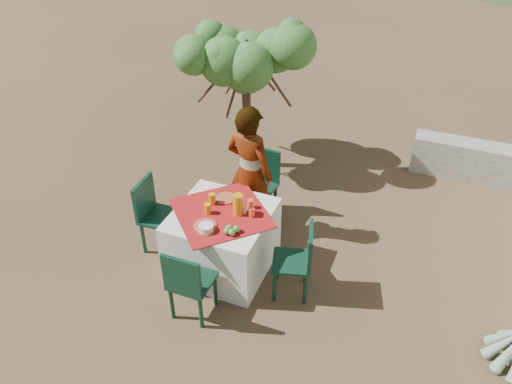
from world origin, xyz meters
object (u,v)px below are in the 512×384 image
table (223,240)px  juice_pitcher (238,204)px  person (250,173)px  chair_far (260,181)px  chair_right (299,258)px  chair_left (154,212)px  shrub_tree (252,66)px  chair_near (188,282)px

table → juice_pitcher: bearing=17.4°
table → person: 0.86m
chair_far → chair_right: bearing=-47.0°
chair_left → shrub_tree: (0.33, 2.18, 1.03)m
chair_near → person: bearing=-90.8°
chair_far → chair_left: bearing=-125.9°
chair_right → chair_far: bearing=-157.9°
table → chair_far: chair_far is taller
chair_far → shrub_tree: (-0.58, 1.14, 1.02)m
chair_right → shrub_tree: shrub_tree is taller
chair_far → person: bearing=-84.4°
chair_far → chair_left: (-0.91, -1.04, -0.01)m
table → chair_left: chair_left is taller
juice_pitcher → chair_right: bearing=-10.1°
chair_left → shrub_tree: bearing=-11.4°
chair_right → juice_pitcher: bearing=-115.9°
table → shrub_tree: shrub_tree is taller
chair_far → chair_near: chair_far is taller
chair_right → juice_pitcher: 0.85m
chair_far → chair_right: chair_far is taller
table → shrub_tree: size_ratio=0.67×
chair_near → person: (0.02, 1.54, 0.36)m
chair_far → shrub_tree: size_ratio=0.48×
table → chair_right: bearing=-4.8°
chair_far → chair_near: (-0.01, -1.88, -0.03)m
table → chair_left: 0.89m
chair_near → shrub_tree: bearing=-79.6°
chair_right → juice_pitcher: juice_pitcher is taller
table → chair_far: (0.03, 1.06, 0.14)m
chair_right → juice_pitcher: size_ratio=3.60×
chair_far → shrub_tree: shrub_tree is taller
chair_far → juice_pitcher: 1.08m
chair_near → chair_left: (-0.89, 0.84, 0.02)m
table → chair_far: bearing=88.5°
chair_far → person: (0.00, -0.34, 0.33)m
shrub_tree → juice_pitcher: (0.73, -2.15, -0.65)m
chair_far → juice_pitcher: bearing=-76.4°
chair_left → chair_right: size_ratio=1.05×
person → shrub_tree: (-0.58, 1.49, 0.69)m
chair_near → chair_right: 1.16m
chair_right → shrub_tree: (-1.46, 2.29, 1.06)m
juice_pitcher → chair_near: bearing=-100.6°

